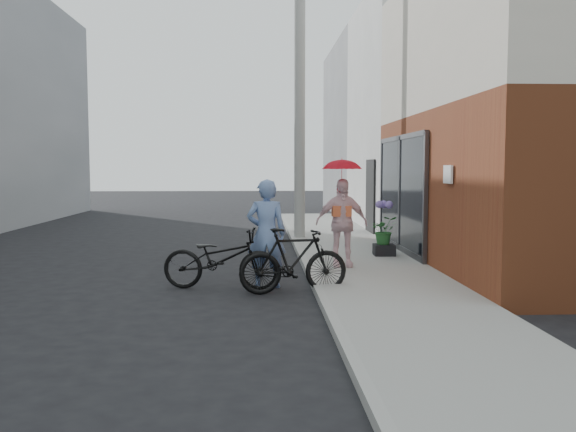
{
  "coord_description": "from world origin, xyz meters",
  "views": [
    {
      "loc": [
        0.04,
        -9.7,
        1.94
      ],
      "look_at": [
        0.54,
        0.71,
        1.1
      ],
      "focal_mm": 38.0,
      "sensor_mm": 36.0,
      "label": 1
    }
  ],
  "objects": [
    {
      "name": "plaster_building",
      "position": [
        7.2,
        9.0,
        3.5
      ],
      "size": [
        8.0,
        6.0,
        7.0
      ],
      "primitive_type": "cube",
      "color": "silver",
      "rests_on": "ground"
    },
    {
      "name": "curb",
      "position": [
        0.94,
        2.0,
        0.06
      ],
      "size": [
        0.12,
        24.0,
        0.12
      ],
      "primitive_type": "cube",
      "color": "#9E9E99",
      "rests_on": "ground"
    },
    {
      "name": "potted_plant",
      "position": [
        2.63,
        2.68,
        0.64
      ],
      "size": [
        0.53,
        0.46,
        0.59
      ],
      "primitive_type": "imported",
      "color": "#29662D",
      "rests_on": "planter"
    },
    {
      "name": "planter",
      "position": [
        2.63,
        2.68,
        0.23
      ],
      "size": [
        0.44,
        0.44,
        0.22
      ],
      "primitive_type": "cube",
      "rotation": [
        0.0,
        0.0,
        -0.04
      ],
      "color": "black",
      "rests_on": "sidewalk"
    },
    {
      "name": "sidewalk",
      "position": [
        2.1,
        2.0,
        0.06
      ],
      "size": [
        2.2,
        24.0,
        0.12
      ],
      "primitive_type": "cube",
      "color": "#969791",
      "rests_on": "ground"
    },
    {
      "name": "east_building_far",
      "position": [
        7.2,
        16.0,
        3.5
      ],
      "size": [
        8.0,
        8.0,
        7.0
      ],
      "primitive_type": "cube",
      "color": "gray",
      "rests_on": "ground"
    },
    {
      "name": "kimono_woman",
      "position": [
        1.55,
        1.3,
        0.93
      ],
      "size": [
        0.95,
        0.4,
        1.61
      ],
      "primitive_type": "imported",
      "rotation": [
        0.0,
        0.0,
        0.01
      ],
      "color": "#FFD5DD",
      "rests_on": "sidewalk"
    },
    {
      "name": "parasol",
      "position": [
        1.55,
        1.3,
        2.04
      ],
      "size": [
        0.71,
        0.71,
        0.63
      ],
      "primitive_type": "imported",
      "color": "red",
      "rests_on": "kimono_woman"
    },
    {
      "name": "officer",
      "position": [
        0.16,
        0.03,
        0.87
      ],
      "size": [
        0.66,
        0.45,
        1.75
      ],
      "primitive_type": "imported",
      "rotation": [
        0.0,
        0.0,
        3.09
      ],
      "color": "#6A86BD",
      "rests_on": "ground"
    },
    {
      "name": "bike_right",
      "position": [
        0.57,
        -0.48,
        0.51
      ],
      "size": [
        1.74,
        0.76,
        1.01
      ],
      "primitive_type": "imported",
      "rotation": [
        0.0,
        0.0,
        1.74
      ],
      "color": "black",
      "rests_on": "ground"
    },
    {
      "name": "utility_pole",
      "position": [
        1.1,
        6.0,
        3.5
      ],
      "size": [
        0.28,
        0.28,
        7.0
      ],
      "primitive_type": "cylinder",
      "color": "#9E9E99",
      "rests_on": "ground"
    },
    {
      "name": "bike_left",
      "position": [
        -0.56,
        -0.11,
        0.49
      ],
      "size": [
        1.95,
        0.98,
        0.98
      ],
      "primitive_type": "imported",
      "rotation": [
        0.0,
        0.0,
        1.39
      ],
      "color": "black",
      "rests_on": "ground"
    },
    {
      "name": "ground",
      "position": [
        0.0,
        0.0,
        0.0
      ],
      "size": [
        80.0,
        80.0,
        0.0
      ],
      "primitive_type": "plane",
      "color": "black",
      "rests_on": "ground"
    }
  ]
}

